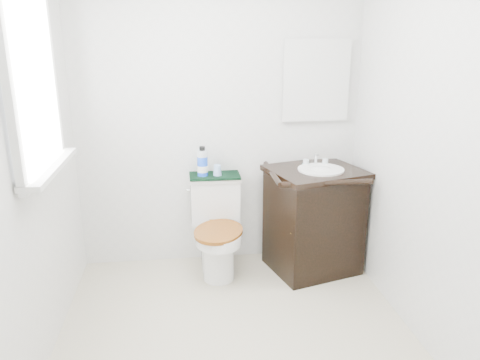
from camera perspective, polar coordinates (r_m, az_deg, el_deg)
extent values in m
plane|color=#BEB599|center=(2.99, -0.18, -19.46)|extent=(2.40, 2.40, 0.00)
plane|color=silver|center=(3.64, -2.57, 7.97)|extent=(2.40, 0.00, 2.40)
plane|color=silver|center=(1.35, 6.19, -8.60)|extent=(2.40, 0.00, 2.40)
plane|color=silver|center=(2.58, -25.30, 2.45)|extent=(0.00, 2.40, 2.40)
plane|color=silver|center=(2.82, 22.65, 3.92)|extent=(0.00, 2.40, 2.40)
cube|color=white|center=(2.75, -24.10, 10.88)|extent=(0.02, 0.70, 0.90)
cube|color=silver|center=(3.72, 9.27, 11.86)|extent=(0.50, 0.02, 0.60)
cylinder|color=white|center=(3.58, -2.63, -9.36)|extent=(0.23, 0.23, 0.36)
cube|color=white|center=(3.81, -2.95, -7.69)|extent=(0.23, 0.28, 0.36)
cube|color=white|center=(3.69, -3.06, -2.59)|extent=(0.38, 0.18, 0.34)
cube|color=white|center=(3.63, -3.10, 0.17)|extent=(0.40, 0.20, 0.03)
cylinder|color=white|center=(3.47, -2.62, -6.99)|extent=(0.34, 0.34, 0.08)
cylinder|color=brown|center=(3.45, -2.63, -6.30)|extent=(0.45, 0.45, 0.03)
cube|color=black|center=(3.70, 8.91, -5.11)|extent=(0.74, 0.68, 0.78)
cube|color=black|center=(3.57, 9.21, 0.99)|extent=(0.79, 0.73, 0.04)
cylinder|color=white|center=(3.54, 9.83, 1.26)|extent=(0.34, 0.34, 0.01)
ellipsoid|color=white|center=(3.56, 9.78, 0.41)|extent=(0.30, 0.30, 0.15)
cylinder|color=silver|center=(3.66, 9.21, 2.56)|extent=(0.02, 0.02, 0.10)
cube|color=silver|center=(3.86, -2.97, -8.20)|extent=(0.18, 0.14, 0.26)
cube|color=silver|center=(3.80, -3.01, -6.24)|extent=(0.20, 0.16, 0.03)
cube|color=black|center=(3.63, -3.11, 0.54)|extent=(0.39, 0.22, 0.02)
cylinder|color=blue|center=(3.58, -4.59, 1.69)|extent=(0.08, 0.08, 0.15)
cylinder|color=silver|center=(3.56, -4.62, 3.24)|extent=(0.08, 0.08, 0.05)
cylinder|color=black|center=(3.55, -4.64, 3.86)|extent=(0.04, 0.04, 0.03)
cone|color=#86AADC|center=(3.59, -2.77, 1.21)|extent=(0.07, 0.07, 0.08)
ellipsoid|color=#17646E|center=(3.67, 8.08, 1.98)|extent=(0.07, 0.04, 0.02)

